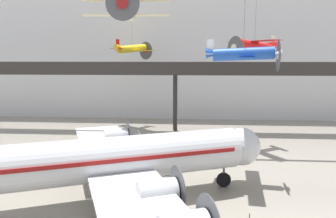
# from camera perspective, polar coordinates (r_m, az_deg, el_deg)

# --- Properties ---
(ground_plane) EXTENTS (260.00, 260.00, 0.00)m
(ground_plane) POSITION_cam_1_polar(r_m,az_deg,el_deg) (26.45, -2.13, -17.12)
(ground_plane) COLOR gray
(hangar_back_wall) EXTENTS (140.00, 3.00, 28.87)m
(hangar_back_wall) POSITION_cam_1_polar(r_m,az_deg,el_deg) (63.33, 1.83, 11.49)
(hangar_back_wall) COLOR silver
(hangar_back_wall) RESTS_ON ground
(mezzanine_walkway) EXTENTS (110.00, 3.20, 10.99)m
(mezzanine_walkway) POSITION_cam_1_polar(r_m,az_deg,el_deg) (51.00, 1.21, 6.33)
(mezzanine_walkway) COLOR #2D2B28
(mezzanine_walkway) RESTS_ON ground
(airliner_silver_main) EXTENTS (26.82, 31.43, 10.33)m
(airliner_silver_main) POSITION_cam_1_polar(r_m,az_deg,el_deg) (26.75, -10.58, -8.72)
(airliner_silver_main) COLOR silver
(airliner_silver_main) RESTS_ON ground
(suspended_plane_cream_biplane) EXTENTS (9.11, 7.43, 7.73)m
(suspended_plane_cream_biplane) POSITION_cam_1_polar(r_m,az_deg,el_deg) (35.75, -7.15, 16.70)
(suspended_plane_cream_biplane) COLOR beige
(suspended_plane_yellow_lowwing) EXTENTS (7.67, 7.14, 11.32)m
(suspended_plane_yellow_lowwing) POSITION_cam_1_polar(r_m,az_deg,el_deg) (55.25, -6.25, 10.38)
(suspended_plane_yellow_lowwing) COLOR yellow
(suspended_plane_red_highwing) EXTENTS (7.08, 7.82, 11.36)m
(suspended_plane_red_highwing) POSITION_cam_1_polar(r_m,az_deg,el_deg) (43.55, 14.85, 10.66)
(suspended_plane_red_highwing) COLOR red
(suspended_plane_blue_trainer) EXTENTS (6.94, 8.48, 12.22)m
(suspended_plane_blue_trainer) POSITION_cam_1_polar(r_m,az_deg,el_deg) (31.46, 12.97, 9.27)
(suspended_plane_blue_trainer) COLOR #1E4CAD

